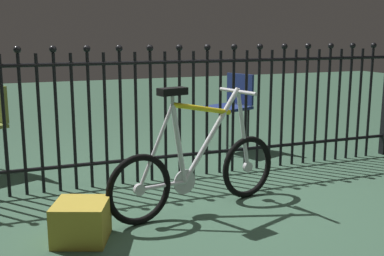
# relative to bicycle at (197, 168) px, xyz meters

# --- Properties ---
(ground_plane) EXTENTS (20.00, 20.00, 0.00)m
(ground_plane) POSITION_rel_bicycle_xyz_m (0.14, 0.07, -0.31)
(ground_plane) COLOR #375742
(iron_fence) EXTENTS (4.73, 0.07, 1.23)m
(iron_fence) POSITION_rel_bicycle_xyz_m (0.08, 0.81, 0.31)
(iron_fence) COLOR black
(iron_fence) RESTS_ON ground
(bicycle) EXTENTS (1.42, 0.48, 0.91)m
(bicycle) POSITION_rel_bicycle_xyz_m (0.00, 0.00, 0.00)
(bicycle) COLOR black
(bicycle) RESTS_ON ground
(chair_navy) EXTENTS (0.51, 0.51, 0.83)m
(chair_navy) POSITION_rel_bicycle_xyz_m (1.05, 1.58, 0.21)
(chair_navy) COLOR black
(chair_navy) RESTS_ON ground
(display_crate) EXTENTS (0.42, 0.42, 0.25)m
(display_crate) POSITION_rel_bicycle_xyz_m (-0.87, -0.23, -0.19)
(display_crate) COLOR #B29933
(display_crate) RESTS_ON ground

